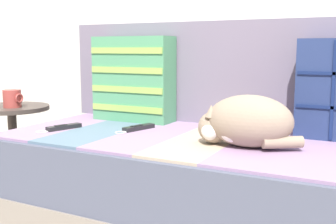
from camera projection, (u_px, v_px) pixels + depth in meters
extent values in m
cube|color=gray|center=(235.00, 224.00, 1.65)|extent=(1.98, 0.83, 0.20)
cube|color=#4C5166|center=(236.00, 172.00, 1.62)|extent=(1.94, 0.81, 0.23)
cube|color=gray|center=(68.00, 124.00, 1.96)|extent=(0.23, 0.73, 0.01)
cube|color=slate|center=(109.00, 129.00, 1.85)|extent=(0.23, 0.73, 0.01)
cube|color=gray|center=(155.00, 134.00, 1.75)|extent=(0.23, 0.73, 0.01)
cube|color=tan|center=(207.00, 139.00, 1.64)|extent=(0.23, 0.73, 0.01)
cube|color=gray|center=(266.00, 145.00, 1.54)|extent=(0.23, 0.73, 0.01)
cube|color=gray|center=(334.00, 152.00, 1.43)|extent=(0.23, 0.73, 0.01)
cube|color=slate|center=(263.00, 74.00, 1.87)|extent=(1.94, 0.14, 0.47)
cube|color=navy|center=(333.00, 91.00, 1.54)|extent=(0.01, 0.01, 0.37)
cube|color=#4C9366|center=(134.00, 79.00, 2.01)|extent=(0.39, 0.13, 0.40)
cube|color=#93B751|center=(126.00, 109.00, 1.97)|extent=(0.39, 0.01, 0.03)
cube|color=#93B751|center=(126.00, 90.00, 1.96)|extent=(0.39, 0.01, 0.03)
cube|color=#93B751|center=(126.00, 70.00, 1.95)|extent=(0.39, 0.01, 0.03)
cube|color=#93B751|center=(125.00, 50.00, 1.93)|extent=(0.39, 0.01, 0.03)
ellipsoid|color=gray|center=(250.00, 121.00, 1.48)|extent=(0.32, 0.22, 0.18)
sphere|color=gray|center=(214.00, 127.00, 1.53)|extent=(0.12, 0.12, 0.12)
sphere|color=white|center=(211.00, 131.00, 1.50)|extent=(0.06, 0.06, 0.06)
ellipsoid|color=white|center=(232.00, 130.00, 1.45)|extent=(0.09, 0.05, 0.08)
cylinder|color=gray|center=(283.00, 142.00, 1.41)|extent=(0.14, 0.11, 0.04)
cone|color=gray|center=(212.00, 111.00, 1.49)|extent=(0.04, 0.04, 0.04)
cone|color=gray|center=(217.00, 108.00, 1.55)|extent=(0.04, 0.04, 0.04)
cube|color=black|center=(139.00, 128.00, 1.80)|extent=(0.08, 0.16, 0.02)
cube|color=black|center=(137.00, 126.00, 1.79)|extent=(0.03, 0.06, 0.00)
cube|color=black|center=(151.00, 125.00, 1.86)|extent=(0.03, 0.02, 0.02)
torus|color=silver|center=(121.00, 132.00, 1.73)|extent=(0.06, 0.06, 0.01)
cube|color=black|center=(63.00, 127.00, 1.81)|extent=(0.08, 0.16, 0.02)
cube|color=black|center=(61.00, 125.00, 1.80)|extent=(0.04, 0.06, 0.00)
cube|color=black|center=(78.00, 125.00, 1.86)|extent=(0.03, 0.02, 0.02)
torus|color=silver|center=(42.00, 132.00, 1.74)|extent=(0.06, 0.06, 0.01)
cylinder|color=#423833|center=(16.00, 192.00, 2.29)|extent=(0.25, 0.25, 0.02)
cylinder|color=#423833|center=(14.00, 152.00, 2.26)|extent=(0.05, 0.05, 0.46)
cylinder|color=#423833|center=(11.00, 108.00, 2.23)|extent=(0.39, 0.39, 0.02)
cylinder|color=#9E3D38|center=(12.00, 99.00, 2.17)|extent=(0.09, 0.09, 0.09)
torus|color=#9E3D38|center=(19.00, 98.00, 2.15)|extent=(0.01, 0.05, 0.05)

